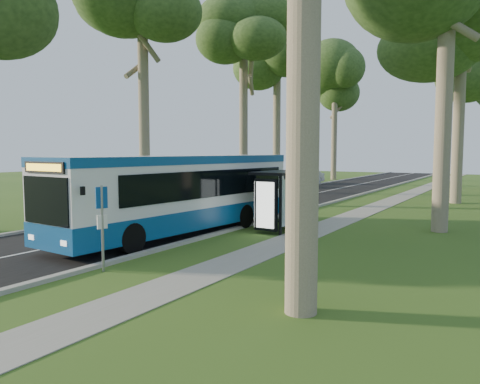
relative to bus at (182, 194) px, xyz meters
The scene contains 17 objects.
ground 2.07m from the bus, ahead, with size 120.00×120.00×0.00m, color #365A1C.
road 10.37m from the bus, 102.57° to the left, with size 7.00×100.00×0.02m, color black.
kerb_east 10.20m from the bus, 82.75° to the left, with size 0.25×100.00×0.12m, color #9E9B93.
kerb_west 11.63m from the bus, 119.82° to the left, with size 0.25×100.00×0.12m, color #9E9B93.
centre_line 10.37m from the bus, 102.57° to the left, with size 0.12×100.00×0.01m, color white.
footpath 10.99m from the bus, 66.86° to the left, with size 1.50×100.00×0.02m, color gray.
bus is the anchor object (origin of this frame).
bus_stop_sign 6.00m from the bus, 73.29° to the right, with size 0.14×0.33×2.40m.
bus_shelter 4.07m from the bus, 41.44° to the left, with size 1.64×2.93×2.48m.
litter_bin 6.63m from the bus, 71.45° to the left, with size 0.60×0.60×1.05m.
car_white 24.97m from the bus, 105.20° to the left, with size 1.65×4.10×1.40m, color silver.
car_silver 30.08m from the bus, 103.70° to the left, with size 1.55×4.46×1.47m, color #B4B6BC.
tree_west_b 15.47m from the bus, 139.10° to the left, with size 5.20×5.20×15.01m.
tree_west_c 21.75m from the bus, 113.24° to the left, with size 5.20×5.20×14.99m.
tree_west_d 32.17m from the bus, 109.16° to the left, with size 5.20×5.20×19.17m.
tree_west_e 39.65m from the bus, 100.77° to the left, with size 5.20×5.20×13.98m.
tree_east_c 22.23m from the bus, 65.84° to the left, with size 5.20×5.20×16.05m.
Camera 1 is at (10.25, -14.71, 3.33)m, focal length 35.00 mm.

